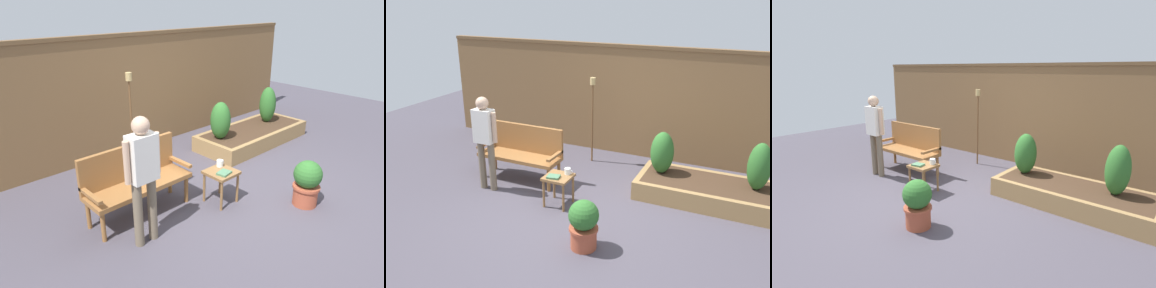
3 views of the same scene
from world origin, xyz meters
The scene contains 12 objects.
ground_plane centered at (0.00, 0.00, 0.00)m, with size 14.00×14.00×0.00m, color #47424C.
fence_back centered at (0.00, 2.60, 1.09)m, with size 8.40×0.14×2.16m.
garden_bench centered at (-1.39, 0.72, 0.54)m, with size 1.44×0.48×0.94m.
side_table centered at (-0.37, 0.11, 0.40)m, with size 0.40×0.40×0.48m.
cup_on_table centered at (-0.27, 0.23, 0.53)m, with size 0.13×0.09×0.10m.
book_on_table centered at (-0.41, 0.03, 0.50)m, with size 0.18×0.15×0.03m, color #4C7A56.
potted_boxwood centered at (0.44, -0.75, 0.35)m, with size 0.39×0.39×0.66m.
raised_planter_bed centered at (1.78, 1.23, 0.15)m, with size 2.40×1.00×0.30m.
shrub_near_bench centered at (0.90, 1.30, 0.65)m, with size 0.37×0.37×0.69m.
shrub_far_corner centered at (2.34, 1.30, 0.67)m, with size 0.33×0.33×0.73m.
tiki_torch centered at (-0.60, 1.92, 1.12)m, with size 0.10×0.10×1.62m.
person_by_bench centered at (-1.68, 0.10, 0.93)m, with size 0.47×0.20×1.56m.
Camera 2 is at (2.25, -4.75, 3.05)m, focal length 37.88 mm.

